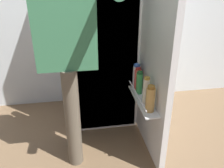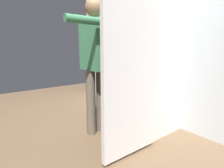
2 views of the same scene
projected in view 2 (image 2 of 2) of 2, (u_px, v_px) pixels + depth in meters
The scene contains 4 objects.
ground_plane at pixel (115, 138), 2.21m from camera, with size 6.93×6.93×0.00m, color brown.
kitchen_wall at pixel (167, 34), 2.53m from camera, with size 4.40×0.10×2.63m, color silver.
refrigerator at pixel (147, 65), 2.34m from camera, with size 0.74×1.34×1.79m.
person at pixel (96, 56), 2.18m from camera, with size 0.53×0.74×1.69m.
Camera 2 is at (1.59, -1.28, 1.10)m, focal length 28.29 mm.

